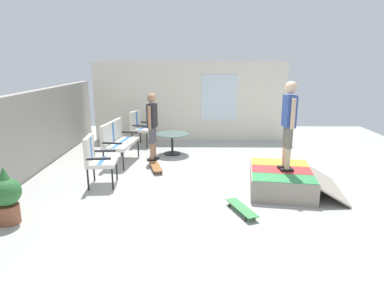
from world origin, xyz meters
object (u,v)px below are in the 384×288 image
Objects in this scene: patio_bench at (117,138)px; skate_ramp at (282,180)px; skateboard_spare at (241,208)px; potted_plant at (7,195)px; patio_chair_by_wall at (96,156)px; person_watching at (152,122)px; patio_chair_near_house at (140,125)px; person_skater at (289,119)px; patio_table at (172,140)px; skateboard_by_bench at (156,167)px.

skate_ramp is at bearing -116.44° from patio_bench.
potted_plant reaches higher than skateboard_spare.
patio_bench is at bearing -2.08° from patio_chair_by_wall.
patio_bench is at bearing 103.69° from person_watching.
skateboard_spare is at bearing -152.23° from patio_chair_near_house.
patio_chair_near_house is at bearing 27.77° from skateboard_spare.
skateboard_spare is at bearing -114.39° from patio_chair_by_wall.
patio_chair_near_house and patio_chair_by_wall have the same top height.
person_skater is (-3.61, -3.40, 0.79)m from patio_chair_near_house.
patio_bench is 1.80m from patio_chair_near_house.
skate_ramp is at bearing -137.82° from patio_table.
patio_chair_by_wall is at bearing 86.29° from person_skater.
person_skater is 1.83× the size of potted_plant.
skate_ramp is at bearing -42.04° from skateboard_spare.
skateboard_by_bench is at bearing -169.14° from person_watching.
skateboard_spare is 0.89× the size of potted_plant.
skate_ramp is 1.39m from skateboard_spare.
patio_chair_near_house is 1.00× the size of patio_chair_by_wall.
skate_ramp is 1.87× the size of patio_chair_near_house.
skateboard_spare is at bearing -83.92° from potted_plant.
potted_plant is at bearing 163.30° from patio_bench.
patio_table reaches higher than skate_ramp.
patio_chair_by_wall is at bearing 149.82° from patio_table.
patio_bench reaches higher than patio_table.
person_watching is at bearing -27.95° from potted_plant.
patio_table is (0.76, -1.30, -0.21)m from patio_bench.
person_watching reaches higher than patio_chair_by_wall.
person_skater is (-0.02, -0.04, 1.19)m from skate_ramp.
person_skater reaches higher than patio_bench.
person_skater is at bearing -93.71° from patio_chair_by_wall.
person_watching is at bearing -26.95° from patio_chair_by_wall.
potted_plant is (-3.43, 1.82, -0.52)m from person_watching.
person_skater is 2.05× the size of skateboard_by_bench.
skateboard_spare is at bearing -158.80° from patio_table.
potted_plant is at bearing 166.14° from patio_chair_near_house.
person_watching is at bearing 54.05° from skate_ramp.
person_watching is 2.05× the size of skateboard_by_bench.
potted_plant is at bearing 150.29° from patio_table.
person_skater is at bearing -136.73° from patio_chair_near_house.
skateboard_spare is at bearing -142.75° from skateboard_by_bench.
skateboard_by_bench is 1.01× the size of skateboard_spare.
potted_plant is at bearing 150.98° from patio_chair_by_wall.
patio_chair_near_house is at bearing 43.13° from skate_ramp.
patio_table is at bearing -30.18° from patio_chair_by_wall.
patio_table is at bearing 42.39° from person_skater.
skateboard_by_bench is at bearing -162.77° from patio_chair_near_house.
person_watching reaches higher than skate_ramp.
skate_ramp is 2.08× the size of potted_plant.
skateboard_by_bench is at bearing 65.48° from person_skater.
patio_bench is 1.52m from patio_table.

